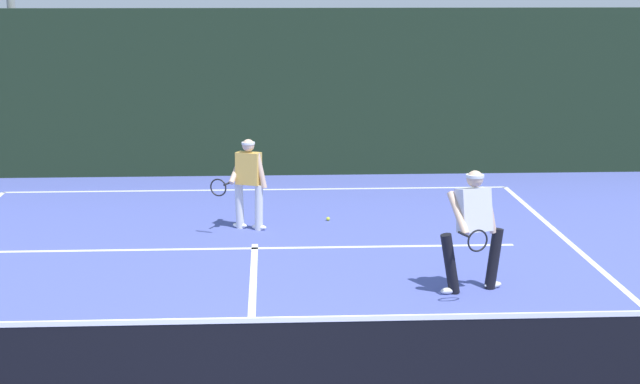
# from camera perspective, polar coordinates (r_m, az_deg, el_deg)

# --- Properties ---
(court_line_baseline_far) EXTENTS (9.99, 0.10, 0.01)m
(court_line_baseline_far) POSITION_cam_1_polar(r_m,az_deg,el_deg) (19.79, -3.62, 0.14)
(court_line_baseline_far) COLOR white
(court_line_baseline_far) RESTS_ON ground_plane
(court_line_service) EXTENTS (8.14, 0.10, 0.01)m
(court_line_service) POSITION_cam_1_polar(r_m,az_deg,el_deg) (15.47, -3.77, -3.24)
(court_line_service) COLOR white
(court_line_service) RESTS_ON ground_plane
(court_line_centre) EXTENTS (0.10, 6.40, 0.01)m
(court_line_centre) POSITION_cam_1_polar(r_m,az_deg,el_deg) (12.65, -3.94, -6.76)
(court_line_centre) COLOR white
(court_line_centre) RESTS_ON ground_plane
(tennis_net) EXTENTS (10.95, 0.09, 1.10)m
(tennis_net) POSITION_cam_1_polar(r_m,az_deg,el_deg) (9.47, -4.27, -10.03)
(tennis_net) COLOR #1E4723
(tennis_net) RESTS_ON ground_plane
(player_near) EXTENTS (0.94, 0.93, 1.65)m
(player_near) POSITION_cam_1_polar(r_m,az_deg,el_deg) (13.27, 8.81, -1.91)
(player_near) COLOR black
(player_near) RESTS_ON ground_plane
(player_far) EXTENTS (0.94, 0.83, 1.52)m
(player_far) POSITION_cam_1_polar(r_m,az_deg,el_deg) (16.50, -4.15, 0.67)
(player_far) COLOR silver
(player_far) RESTS_ON ground_plane
(tennis_ball) EXTENTS (0.07, 0.07, 0.07)m
(tennis_ball) POSITION_cam_1_polar(r_m,az_deg,el_deg) (17.20, 0.47, -1.55)
(tennis_ball) COLOR #D1E033
(tennis_ball) RESTS_ON ground_plane
(back_fence_windscreen) EXTENTS (20.43, 0.12, 3.53)m
(back_fence_windscreen) POSITION_cam_1_polar(r_m,az_deg,el_deg) (21.03, -3.64, 5.70)
(back_fence_windscreen) COLOR black
(back_fence_windscreen) RESTS_ON ground_plane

